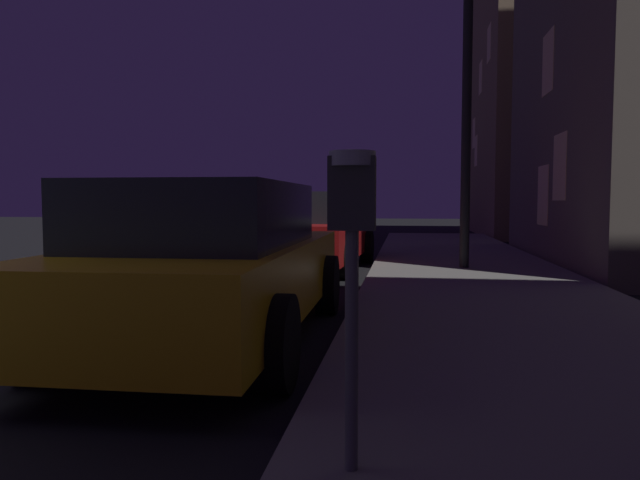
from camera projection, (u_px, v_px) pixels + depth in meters
The scene contains 6 objects.
sidewalk at pixel (630, 463), 2.69m from camera, with size 3.20×36.00×0.15m, color slate.
parking_meter at pixel (352, 230), 2.40m from camera, with size 0.19×0.19×1.32m.
car_yellow_cab at pixel (213, 263), 5.29m from camera, with size 1.99×4.47×1.43m.
car_red at pixel (312, 231), 10.91m from camera, with size 2.13×4.31×1.43m.
street_lamp at pixel (468, 34), 9.69m from camera, with size 0.44×0.44×5.93m.
building_far at pixel (570, 91), 21.11m from camera, with size 6.15×7.22×10.46m.
Camera 1 is at (4.57, -2.80, 1.27)m, focal length 33.01 mm.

